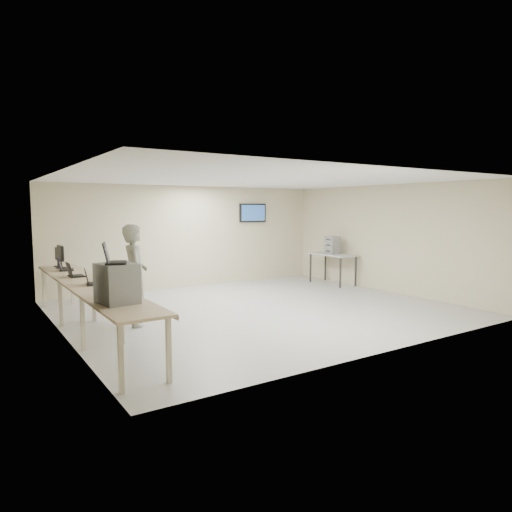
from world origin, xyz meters
TOP-DOWN VIEW (x-y plane):
  - room at (0.03, 0.06)m, footprint 8.01×7.01m
  - workbench at (-3.59, 0.00)m, footprint 0.76×6.00m
  - equipment_box at (-3.65, -1.92)m, footprint 0.53×0.59m
  - laptop_on_box at (-3.71, -1.92)m, footprint 0.41×0.44m
  - laptop_0 at (-3.58, -1.32)m, footprint 0.29×0.34m
  - laptop_1 at (-3.58, -0.17)m, footprint 0.35×0.40m
  - laptop_2 at (-3.64, 0.93)m, footprint 0.29×0.36m
  - laptop_3 at (-3.63, 1.96)m, footprint 0.38×0.43m
  - monitor_near at (-3.60, 2.42)m, footprint 0.22×0.49m
  - monitor_far at (-3.60, 2.75)m, footprint 0.19×0.42m
  - soldier at (-2.71, 0.16)m, footprint 0.59×0.77m
  - side_table at (3.60, 1.65)m, footprint 0.69×1.47m
  - storage_bins at (3.58, 1.65)m, footprint 0.32×0.36m

SIDE VIEW (x-z plane):
  - side_table at x=3.60m, z-range 0.37..1.25m
  - workbench at x=-3.59m, z-range 0.38..1.28m
  - soldier at x=-2.71m, z-range 0.00..1.90m
  - laptop_0 at x=-3.58m, z-range 0.84..1.09m
  - laptop_1 at x=-3.58m, z-range 0.83..1.11m
  - laptop_2 at x=-3.64m, z-range 0.83..1.11m
  - laptop_3 at x=-3.63m, z-range 0.83..1.12m
  - storage_bins at x=3.58m, z-range 0.88..1.39m
  - monitor_far at x=-3.60m, z-range 0.94..1.36m
  - equipment_box at x=-3.65m, z-range 0.90..1.45m
  - monitor_near at x=-3.60m, z-range 0.95..1.44m
  - room at x=0.03m, z-range 0.01..2.82m
  - laptop_on_box at x=-3.71m, z-range 1.37..1.67m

